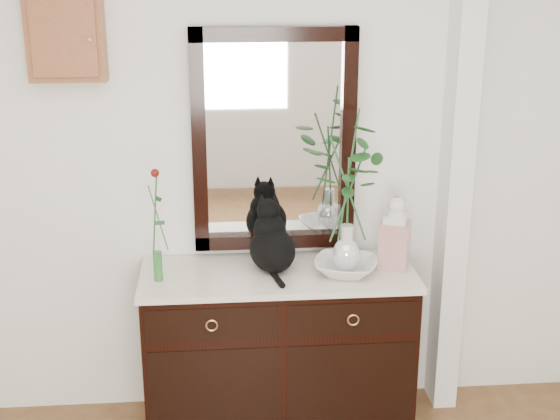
{
  "coord_description": "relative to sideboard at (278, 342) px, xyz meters",
  "views": [
    {
      "loc": [
        -0.19,
        -1.73,
        2.33
      ],
      "look_at": [
        0.1,
        1.63,
        1.2
      ],
      "focal_mm": 50.0,
      "sensor_mm": 36.0,
      "label": 1
    }
  ],
  "objects": [
    {
      "name": "wall_back",
      "position": [
        -0.1,
        0.25,
        0.88
      ],
      "size": [
        3.6,
        0.04,
        2.7
      ],
      "primitive_type": "cube",
      "color": "silver",
      "rests_on": "ground"
    },
    {
      "name": "pilaster",
      "position": [
        0.9,
        0.17,
        0.88
      ],
      "size": [
        0.12,
        0.2,
        2.7
      ],
      "primitive_type": "cube",
      "color": "silver",
      "rests_on": "ground"
    },
    {
      "name": "sideboard",
      "position": [
        0.0,
        0.0,
        0.0
      ],
      "size": [
        1.33,
        0.52,
        0.82
      ],
      "color": "black",
      "rests_on": "ground"
    },
    {
      "name": "wall_mirror",
      "position": [
        -0.0,
        0.24,
        0.97
      ],
      "size": [
        0.8,
        0.06,
        1.1
      ],
      "color": "black",
      "rests_on": "wall_back"
    },
    {
      "name": "key_cabinet",
      "position": [
        -0.95,
        0.21,
        1.48
      ],
      "size": [
        0.35,
        0.1,
        0.4
      ],
      "primitive_type": "cube",
      "color": "brown",
      "rests_on": "wall_back"
    },
    {
      "name": "cat",
      "position": [
        -0.03,
        0.03,
        0.55
      ],
      "size": [
        0.31,
        0.35,
        0.35
      ],
      "primitive_type": null,
      "rotation": [
        0.0,
        0.0,
        0.21
      ],
      "color": "black",
      "rests_on": "sideboard"
    },
    {
      "name": "lotus_bowl",
      "position": [
        0.32,
        -0.05,
        0.41
      ],
      "size": [
        0.37,
        0.37,
        0.07
      ],
      "primitive_type": "imported",
      "rotation": [
        0.0,
        0.0,
        -0.29
      ],
      "color": "silver",
      "rests_on": "sideboard"
    },
    {
      "name": "vase_branches",
      "position": [
        0.32,
        -0.05,
        0.8
      ],
      "size": [
        0.45,
        0.45,
        0.8
      ],
      "primitive_type": null,
      "rotation": [
        0.0,
        0.0,
        0.2
      ],
      "color": "silver",
      "rests_on": "lotus_bowl"
    },
    {
      "name": "bud_vase_rose",
      "position": [
        -0.57,
        -0.05,
        0.65
      ],
      "size": [
        0.09,
        0.09,
        0.56
      ],
      "primitive_type": null,
      "rotation": [
        0.0,
        0.0,
        -0.36
      ],
      "color": "#2D6F30",
      "rests_on": "sideboard"
    },
    {
      "name": "ginger_jar",
      "position": [
        0.57,
        0.02,
        0.56
      ],
      "size": [
        0.18,
        0.18,
        0.37
      ],
      "primitive_type": null,
      "rotation": [
        0.0,
        0.0,
        -0.39
      ],
      "color": "white",
      "rests_on": "sideboard"
    }
  ]
}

